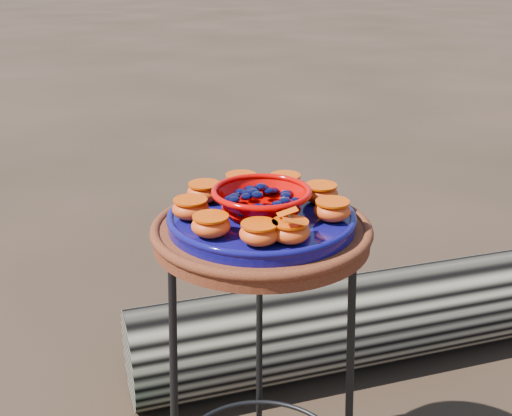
{
  "coord_description": "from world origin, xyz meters",
  "views": [
    {
      "loc": [
        -0.02,
        -1.17,
        1.23
      ],
      "look_at": [
        -0.01,
        0.0,
        0.77
      ],
      "focal_mm": 45.0,
      "sensor_mm": 36.0,
      "label": 1
    }
  ],
  "objects_px": {
    "plant_stand": "(261,386)",
    "red_bowl": "(262,202)",
    "terracotta_saucer": "(261,234)",
    "driftwood_log": "(375,317)",
    "cobalt_plate": "(261,220)"
  },
  "relations": [
    {
      "from": "plant_stand",
      "to": "cobalt_plate",
      "type": "bearing_deg",
      "value": 0.0
    },
    {
      "from": "plant_stand",
      "to": "cobalt_plate",
      "type": "distance_m",
      "value": 0.4
    },
    {
      "from": "cobalt_plate",
      "to": "red_bowl",
      "type": "height_order",
      "value": "red_bowl"
    },
    {
      "from": "terracotta_saucer",
      "to": "red_bowl",
      "type": "bearing_deg",
      "value": 0.0
    },
    {
      "from": "plant_stand",
      "to": "red_bowl",
      "type": "relative_size",
      "value": 3.79
    },
    {
      "from": "plant_stand",
      "to": "driftwood_log",
      "type": "relative_size",
      "value": 0.44
    },
    {
      "from": "plant_stand",
      "to": "red_bowl",
      "type": "height_order",
      "value": "red_bowl"
    },
    {
      "from": "driftwood_log",
      "to": "cobalt_plate",
      "type": "bearing_deg",
      "value": -121.64
    },
    {
      "from": "red_bowl",
      "to": "terracotta_saucer",
      "type": "bearing_deg",
      "value": 0.0
    },
    {
      "from": "plant_stand",
      "to": "driftwood_log",
      "type": "height_order",
      "value": "plant_stand"
    },
    {
      "from": "cobalt_plate",
      "to": "driftwood_log",
      "type": "distance_m",
      "value": 0.94
    },
    {
      "from": "red_bowl",
      "to": "driftwood_log",
      "type": "distance_m",
      "value": 0.97
    },
    {
      "from": "terracotta_saucer",
      "to": "cobalt_plate",
      "type": "relative_size",
      "value": 1.17
    },
    {
      "from": "terracotta_saucer",
      "to": "driftwood_log",
      "type": "height_order",
      "value": "terracotta_saucer"
    },
    {
      "from": "terracotta_saucer",
      "to": "cobalt_plate",
      "type": "xyz_separation_m",
      "value": [
        0.0,
        0.0,
        0.03
      ]
    }
  ]
}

